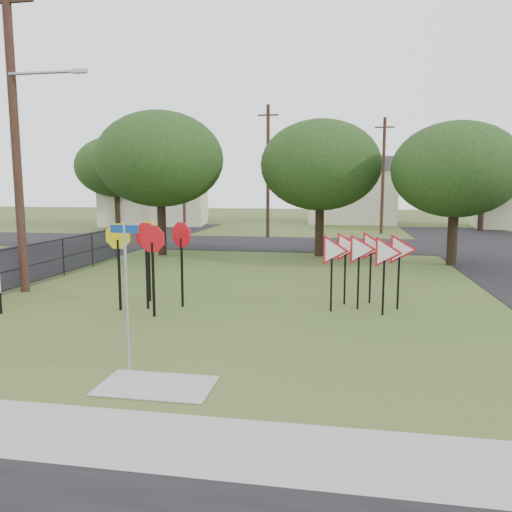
{
  "coord_description": "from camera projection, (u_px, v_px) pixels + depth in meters",
  "views": [
    {
      "loc": [
        3.17,
        -10.33,
        3.48
      ],
      "look_at": [
        0.84,
        3.0,
        1.6
      ],
      "focal_mm": 35.0,
      "sensor_mm": 36.0,
      "label": 1
    }
  ],
  "objects": [
    {
      "name": "ground",
      "position": [
        196.0,
        344.0,
        11.1
      ],
      "size": [
        140.0,
        140.0,
        0.0
      ],
      "primitive_type": "plane",
      "color": "#384D1C"
    },
    {
      "name": "sidewalk",
      "position": [
        109.0,
        436.0,
        7.0
      ],
      "size": [
        30.0,
        1.6,
        0.02
      ],
      "primitive_type": "cube",
      "color": "gray",
      "rests_on": "ground"
    },
    {
      "name": "planting_strip",
      "position": [
        62.0,
        486.0,
        5.83
      ],
      "size": [
        30.0,
        0.8,
        0.02
      ],
      "primitive_type": "cube",
      "color": "#384D1C",
      "rests_on": "ground"
    },
    {
      "name": "street_left",
      "position": [
        7.0,
        263.0,
        22.9
      ],
      "size": [
        8.0,
        50.0,
        0.02
      ],
      "primitive_type": "cube",
      "color": "black",
      "rests_on": "ground"
    },
    {
      "name": "street_far",
      "position": [
        290.0,
        244.0,
        30.61
      ],
      "size": [
        60.0,
        8.0,
        0.02
      ],
      "primitive_type": "cube",
      "color": "black",
      "rests_on": "ground"
    },
    {
      "name": "curb_pad",
      "position": [
        156.0,
        386.0,
        8.76
      ],
      "size": [
        2.0,
        1.2,
        0.02
      ],
      "primitive_type": "cube",
      "color": "gray",
      "rests_on": "ground"
    },
    {
      "name": "street_name_sign",
      "position": [
        126.0,
        288.0,
        9.28
      ],
      "size": [
        0.57,
        0.08,
        2.79
      ],
      "color": "#A0A3A8",
      "rests_on": "ground"
    },
    {
      "name": "stop_sign_cluster",
      "position": [
        149.0,
        245.0,
        14.15
      ],
      "size": [
        2.34,
        1.94,
        2.5
      ],
      "color": "black",
      "rests_on": "ground"
    },
    {
      "name": "yield_sign_cluster",
      "position": [
        365.0,
        252.0,
        14.16
      ],
      "size": [
        2.83,
        1.76,
        2.22
      ],
      "color": "black",
      "rests_on": "ground"
    },
    {
      "name": "utility_pole_main",
      "position": [
        17.0,
        133.0,
        16.01
      ],
      "size": [
        3.55,
        0.33,
        10.0
      ],
      "color": "#3D251C",
      "rests_on": "ground"
    },
    {
      "name": "far_pole_a",
      "position": [
        268.0,
        170.0,
        34.23
      ],
      "size": [
        1.4,
        0.24,
        9.0
      ],
      "color": "#3D251C",
      "rests_on": "ground"
    },
    {
      "name": "far_pole_b",
      "position": [
        383.0,
        175.0,
        36.8
      ],
      "size": [
        1.4,
        0.24,
        8.5
      ],
      "color": "#3D251C",
      "rests_on": "ground"
    },
    {
      "name": "far_pole_c",
      "position": [
        184.0,
        173.0,
        41.45
      ],
      "size": [
        1.4,
        0.24,
        9.0
      ],
      "color": "#3D251C",
      "rests_on": "ground"
    },
    {
      "name": "fence_run",
      "position": [
        46.0,
        261.0,
        18.39
      ],
      "size": [
        0.05,
        11.55,
        1.5
      ],
      "color": "black",
      "rests_on": "ground"
    },
    {
      "name": "house_left",
      "position": [
        156.0,
        185.0,
        46.16
      ],
      "size": [
        10.58,
        8.88,
        7.2
      ],
      "color": "beige",
      "rests_on": "ground"
    },
    {
      "name": "house_mid",
      "position": [
        352.0,
        190.0,
        49.01
      ],
      "size": [
        8.4,
        8.4,
        6.2
      ],
      "color": "beige",
      "rests_on": "ground"
    },
    {
      "name": "tree_near_left",
      "position": [
        160.0,
        159.0,
        25.12
      ],
      "size": [
        6.4,
        6.4,
        7.27
      ],
      "color": "black",
      "rests_on": "ground"
    },
    {
      "name": "tree_near_mid",
      "position": [
        321.0,
        165.0,
        24.77
      ],
      "size": [
        6.0,
        6.0,
        6.8
      ],
      "color": "black",
      "rests_on": "ground"
    },
    {
      "name": "tree_near_right",
      "position": [
        456.0,
        170.0,
        21.84
      ],
      "size": [
        5.6,
        5.6,
        6.33
      ],
      "color": "black",
      "rests_on": "ground"
    },
    {
      "name": "tree_far_left",
      "position": [
        116.0,
        167.0,
        42.39
      ],
      "size": [
        6.8,
        6.8,
        7.73
      ],
      "color": "black",
      "rests_on": "ground"
    },
    {
      "name": "tree_far_right",
      "position": [
        483.0,
        173.0,
        39.31
      ],
      "size": [
        6.0,
        6.0,
        6.8
      ],
      "color": "black",
      "rests_on": "ground"
    }
  ]
}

